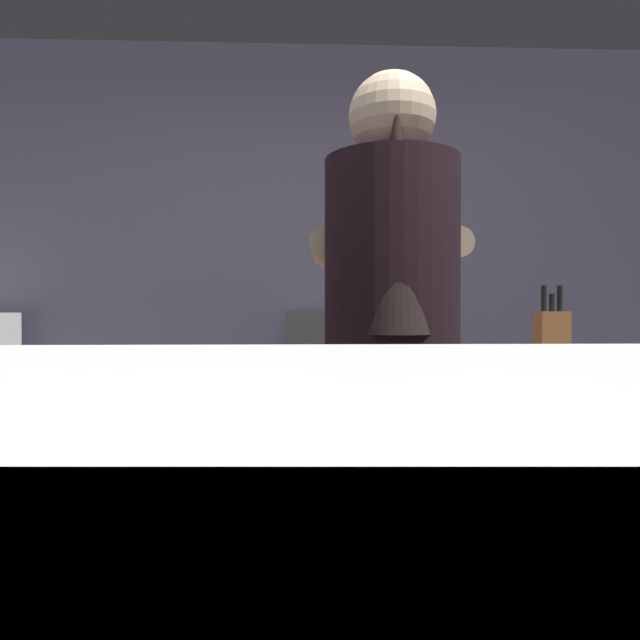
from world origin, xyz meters
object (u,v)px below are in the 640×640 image
object	(u,v)px
knife_block	(552,339)
bottle_hot_sauce	(351,291)
bottle_soy	(376,292)
mixing_bowl	(220,363)
bottle_vinegar	(426,297)
chefs_knife	(457,372)
bartender	(392,357)

from	to	relation	value
knife_block	bottle_hot_sauce	xyz separation A→B (m)	(-0.58, 1.17, 0.20)
bottle_soy	mixing_bowl	bearing A→B (deg)	-118.54
mixing_bowl	bottle_vinegar	size ratio (longest dim) A/B	1.08
bottle_vinegar	bottle_soy	bearing A→B (deg)	177.43
chefs_knife	bottle_vinegar	world-z (taller)	bottle_vinegar
bartender	knife_block	world-z (taller)	bartender
mixing_bowl	bottle_vinegar	distance (m)	1.62
chefs_knife	knife_block	bearing A→B (deg)	19.72
mixing_bowl	bottle_hot_sauce	xyz separation A→B (m)	(0.55, 1.18, 0.28)
bottle_hot_sauce	bottle_vinegar	world-z (taller)	bottle_hot_sauce
bartender	bottle_vinegar	size ratio (longest dim) A/B	8.68
mixing_bowl	bottle_soy	world-z (taller)	bottle_soy
bottle_soy	chefs_knife	bearing A→B (deg)	-86.66
bottle_soy	bottle_vinegar	size ratio (longest dim) A/B	1.36
knife_block	bottle_vinegar	distance (m)	1.28
bartender	knife_block	size ratio (longest dim) A/B	5.92
chefs_knife	bottle_vinegar	bearing A→B (deg)	87.61
mixing_bowl	chefs_knife	xyz separation A→B (m)	(0.78, -0.08, -0.03)
bottle_hot_sauce	bottle_vinegar	xyz separation A→B (m)	(0.43, 0.09, -0.03)
knife_block	bottle_hot_sauce	world-z (taller)	bottle_hot_sauce
chefs_knife	bottle_soy	bearing A→B (deg)	99.57
bottle_hot_sauce	bartender	bearing A→B (deg)	-91.75
knife_block	mixing_bowl	xyz separation A→B (m)	(-1.13, -0.01, -0.08)
knife_block	mixing_bowl	size ratio (longest dim) A/B	1.36
mixing_bowl	knife_block	bearing A→B (deg)	0.45
chefs_knife	mixing_bowl	bearing A→B (deg)	-179.35
knife_block	mixing_bowl	bearing A→B (deg)	-179.55
chefs_knife	bartender	bearing A→B (deg)	-118.32
bottle_soy	bottle_vinegar	distance (m)	0.28
knife_block	chefs_knife	bearing A→B (deg)	-166.50
bartender	knife_block	bearing A→B (deg)	-48.79
bartender	bottle_vinegar	bearing A→B (deg)	-12.12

